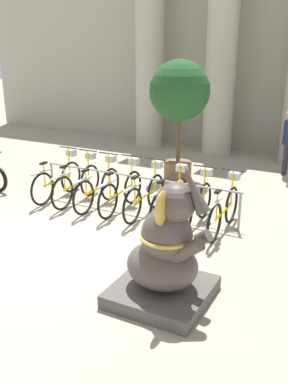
{
  "coord_description": "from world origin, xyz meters",
  "views": [
    {
      "loc": [
        4.23,
        -5.35,
        3.29
      ],
      "look_at": [
        1.11,
        0.53,
        1.0
      ],
      "focal_mm": 40.0,
      "sensor_mm": 36.0,
      "label": 1
    }
  ],
  "objects_px": {
    "bicycle_0": "(58,180)",
    "person_pedestrian": "(288,137)",
    "bicycle_3": "(122,191)",
    "potted_tree": "(180,96)",
    "bicycle_4": "(145,195)",
    "bicycle_1": "(77,183)",
    "bicycle_6": "(196,205)",
    "bicycle_5": "(170,199)",
    "bicycle_7": "(224,210)",
    "bicycle_2": "(98,187)",
    "elephant_statue": "(166,255)"
  },
  "relations": [
    {
      "from": "bicycle_0",
      "to": "person_pedestrian",
      "type": "height_order",
      "value": "person_pedestrian"
    },
    {
      "from": "bicycle_3",
      "to": "potted_tree",
      "type": "distance_m",
      "value": 3.17
    },
    {
      "from": "bicycle_4",
      "to": "bicycle_0",
      "type": "bearing_deg",
      "value": -179.92
    },
    {
      "from": "potted_tree",
      "to": "bicycle_3",
      "type": "bearing_deg",
      "value": -92.11
    },
    {
      "from": "bicycle_1",
      "to": "bicycle_6",
      "type": "distance_m",
      "value": 2.78
    },
    {
      "from": "bicycle_3",
      "to": "bicycle_5",
      "type": "distance_m",
      "value": 1.11
    },
    {
      "from": "bicycle_1",
      "to": "bicycle_3",
      "type": "bearing_deg",
      "value": 1.11
    },
    {
      "from": "bicycle_1",
      "to": "bicycle_3",
      "type": "relative_size",
      "value": 1.0
    },
    {
      "from": "bicycle_4",
      "to": "person_pedestrian",
      "type": "xyz_separation_m",
      "value": [
        1.95,
        4.31,
        0.6
      ]
    },
    {
      "from": "bicycle_1",
      "to": "bicycle_7",
      "type": "height_order",
      "value": "same"
    },
    {
      "from": "bicycle_2",
      "to": "potted_tree",
      "type": "height_order",
      "value": "potted_tree"
    },
    {
      "from": "elephant_statue",
      "to": "person_pedestrian",
      "type": "bearing_deg",
      "value": 87.69
    },
    {
      "from": "bicycle_3",
      "to": "person_pedestrian",
      "type": "distance_m",
      "value": 5.03
    },
    {
      "from": "bicycle_3",
      "to": "bicycle_4",
      "type": "distance_m",
      "value": 0.56
    },
    {
      "from": "bicycle_2",
      "to": "bicycle_5",
      "type": "distance_m",
      "value": 1.67
    },
    {
      "from": "bicycle_5",
      "to": "person_pedestrian",
      "type": "distance_m",
      "value": 4.58
    },
    {
      "from": "bicycle_0",
      "to": "bicycle_7",
      "type": "bearing_deg",
      "value": -0.83
    },
    {
      "from": "elephant_statue",
      "to": "potted_tree",
      "type": "bearing_deg",
      "value": 111.94
    },
    {
      "from": "bicycle_4",
      "to": "elephant_statue",
      "type": "bearing_deg",
      "value": -57.3
    },
    {
      "from": "bicycle_1",
      "to": "potted_tree",
      "type": "height_order",
      "value": "potted_tree"
    },
    {
      "from": "bicycle_2",
      "to": "elephant_statue",
      "type": "height_order",
      "value": "elephant_statue"
    },
    {
      "from": "bicycle_0",
      "to": "bicycle_2",
      "type": "distance_m",
      "value": 1.11
    },
    {
      "from": "bicycle_2",
      "to": "elephant_statue",
      "type": "distance_m",
      "value": 3.79
    },
    {
      "from": "bicycle_3",
      "to": "potted_tree",
      "type": "xyz_separation_m",
      "value": [
        0.1,
        2.68,
        1.68
      ]
    },
    {
      "from": "bicycle_2",
      "to": "person_pedestrian",
      "type": "distance_m",
      "value": 5.36
    },
    {
      "from": "bicycle_1",
      "to": "elephant_statue",
      "type": "height_order",
      "value": "elephant_statue"
    },
    {
      "from": "elephant_statue",
      "to": "bicycle_6",
      "type": "bearing_deg",
      "value": 102.46
    },
    {
      "from": "bicycle_1",
      "to": "bicycle_5",
      "type": "distance_m",
      "value": 2.22
    },
    {
      "from": "bicycle_6",
      "to": "potted_tree",
      "type": "relative_size",
      "value": 0.58
    },
    {
      "from": "bicycle_0",
      "to": "bicycle_1",
      "type": "height_order",
      "value": "same"
    },
    {
      "from": "bicycle_7",
      "to": "potted_tree",
      "type": "relative_size",
      "value": 0.58
    },
    {
      "from": "bicycle_3",
      "to": "elephant_statue",
      "type": "distance_m",
      "value": 3.43
    },
    {
      "from": "bicycle_0",
      "to": "bicycle_4",
      "type": "bearing_deg",
      "value": 0.08
    },
    {
      "from": "bicycle_1",
      "to": "bicycle_7",
      "type": "relative_size",
      "value": 1.0
    },
    {
      "from": "bicycle_0",
      "to": "bicycle_6",
      "type": "xyz_separation_m",
      "value": [
        3.33,
        -0.06,
        0.0
      ]
    },
    {
      "from": "bicycle_2",
      "to": "potted_tree",
      "type": "relative_size",
      "value": 0.58
    },
    {
      "from": "bicycle_7",
      "to": "potted_tree",
      "type": "xyz_separation_m",
      "value": [
        -2.12,
        2.74,
        1.68
      ]
    },
    {
      "from": "bicycle_7",
      "to": "elephant_statue",
      "type": "height_order",
      "value": "elephant_statue"
    },
    {
      "from": "bicycle_0",
      "to": "bicycle_7",
      "type": "xyz_separation_m",
      "value": [
        3.89,
        -0.06,
        0.0
      ]
    },
    {
      "from": "bicycle_3",
      "to": "person_pedestrian",
      "type": "bearing_deg",
      "value": 59.86
    },
    {
      "from": "bicycle_4",
      "to": "bicycle_7",
      "type": "xyz_separation_m",
      "value": [
        1.67,
        -0.06,
        0.0
      ]
    },
    {
      "from": "bicycle_3",
      "to": "bicycle_0",
      "type": "bearing_deg",
      "value": 179.99
    },
    {
      "from": "bicycle_7",
      "to": "elephant_statue",
      "type": "bearing_deg",
      "value": -89.87
    },
    {
      "from": "bicycle_4",
      "to": "bicycle_6",
      "type": "relative_size",
      "value": 1.0
    },
    {
      "from": "bicycle_6",
      "to": "potted_tree",
      "type": "height_order",
      "value": "potted_tree"
    },
    {
      "from": "elephant_statue",
      "to": "bicycle_0",
      "type": "bearing_deg",
      "value": 146.26
    },
    {
      "from": "bicycle_6",
      "to": "bicycle_7",
      "type": "distance_m",
      "value": 0.56
    },
    {
      "from": "bicycle_7",
      "to": "bicycle_1",
      "type": "bearing_deg",
      "value": 179.41
    },
    {
      "from": "elephant_statue",
      "to": "bicycle_4",
      "type": "bearing_deg",
      "value": 122.7
    },
    {
      "from": "bicycle_1",
      "to": "bicycle_5",
      "type": "relative_size",
      "value": 1.0
    }
  ]
}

